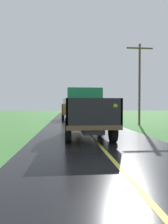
{
  "coord_description": "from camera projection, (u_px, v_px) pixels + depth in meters",
  "views": [
    {
      "loc": [
        -1.44,
        0.24,
        1.71
      ],
      "look_at": [
        -0.27,
        13.28,
        1.4
      ],
      "focal_mm": 32.4,
      "sensor_mm": 36.0,
      "label": 1
    }
  ],
  "objects": [
    {
      "name": "banana_truck_far",
      "position": [
        71.0,
        109.0,
        27.32
      ],
      "size": [
        2.38,
        5.81,
        2.8
      ],
      "color": "#2D2D30",
      "rests_on": "road_surface"
    },
    {
      "name": "utility_pole_roadside",
      "position": [
        140.0,
        81.0,
        19.23
      ],
      "size": [
        2.53,
        0.2,
        7.72
      ],
      "color": "brown",
      "rests_on": "ground"
    },
    {
      "name": "banana_truck_near",
      "position": [
        86.0,
        111.0,
        11.76
      ],
      "size": [
        2.38,
        5.83,
        2.8
      ],
      "color": "#2D2D30",
      "rests_on": "road_surface"
    }
  ]
}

